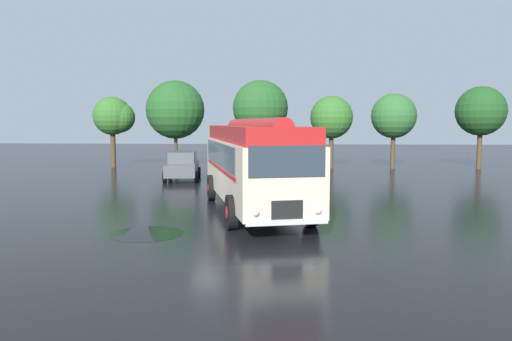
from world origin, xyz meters
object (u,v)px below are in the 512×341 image
object	(u,v)px
vintage_bus	(254,161)
car_near_left	(182,165)
car_mid_left	(237,165)
car_mid_right	(280,166)

from	to	relation	value
vintage_bus	car_near_left	world-z (taller)	vintage_bus
car_near_left	car_mid_left	bearing A→B (deg)	14.04
car_mid_left	car_mid_right	bearing A→B (deg)	-11.19
car_mid_left	car_mid_right	distance (m)	2.63
vintage_bus	car_mid_right	world-z (taller)	vintage_bus
vintage_bus	car_near_left	distance (m)	11.25
vintage_bus	car_mid_right	xyz separation A→B (m)	(0.82, 10.36, -1.05)
car_near_left	car_mid_right	world-z (taller)	same
car_mid_left	car_mid_right	world-z (taller)	same
car_mid_right	vintage_bus	bearing A→B (deg)	-94.54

